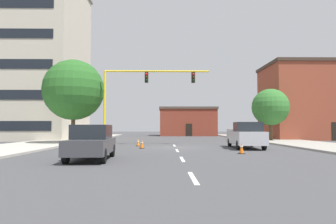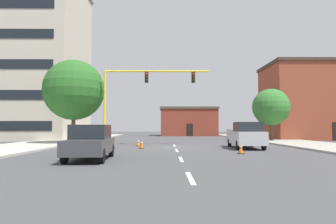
{
  "view_description": "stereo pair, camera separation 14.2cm",
  "coord_description": "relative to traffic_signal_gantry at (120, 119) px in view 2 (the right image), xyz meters",
  "views": [
    {
      "loc": [
        -0.95,
        -23.6,
        1.63
      ],
      "look_at": [
        -0.55,
        2.91,
        2.97
      ],
      "focal_mm": 31.76,
      "sensor_mm": 36.0,
      "label": 1
    },
    {
      "loc": [
        -0.81,
        -23.6,
        1.63
      ],
      "look_at": [
        -0.55,
        2.91,
        2.97
      ],
      "focal_mm": 31.76,
      "sensor_mm": 36.0,
      "label": 2
    }
  ],
  "objects": [
    {
      "name": "traffic_signal_gantry",
      "position": [
        0.0,
        0.0,
        0.0
      ],
      "size": [
        10.44,
        1.2,
        6.83
      ],
      "color": "yellow",
      "rests_on": "ground_plane"
    },
    {
      "name": "traffic_cone_roadside_c",
      "position": [
        8.7,
        -9.04,
        -1.99
      ],
      "size": [
        0.36,
        0.36,
        0.69
      ],
      "color": "black",
      "rests_on": "ground_plane"
    },
    {
      "name": "sidewalk_left",
      "position": [
        -7.29,
        4.52,
        -2.26
      ],
      "size": [
        6.0,
        56.0,
        0.14
      ],
      "primitive_type": "cube",
      "color": "#B2ADA3",
      "rests_on": "ground_plane"
    },
    {
      "name": "tree_right_mid",
      "position": [
        16.07,
        6.22,
        1.54
      ],
      "size": [
        4.14,
        4.14,
        5.95
      ],
      "color": "#4C3823",
      "rests_on": "ground_plane"
    },
    {
      "name": "traffic_cone_roadside_b",
      "position": [
        1.79,
        -1.57,
        -2.02
      ],
      "size": [
        0.36,
        0.36,
        0.63
      ],
      "color": "black",
      "rests_on": "ground_plane"
    },
    {
      "name": "sidewalk_right",
      "position": [
        17.11,
        4.52,
        -2.26
      ],
      "size": [
        6.0,
        56.0,
        0.14
      ],
      "primitive_type": "cube",
      "color": "#9E998E",
      "rests_on": "ground_plane"
    },
    {
      "name": "lane_stripe_seg_2",
      "position": [
        4.91,
        -6.48,
        -2.32
      ],
      "size": [
        0.16,
        2.4,
        0.01
      ],
      "primitive_type": "cube",
      "color": "silver",
      "rests_on": "ground_plane"
    },
    {
      "name": "traffic_cone_roadside_a",
      "position": [
        2.32,
        -4.37,
        -1.99
      ],
      "size": [
        0.36,
        0.36,
        0.69
      ],
      "color": "black",
      "rests_on": "ground_plane"
    },
    {
      "name": "building_tall_left",
      "position": [
        -13.77,
        12.44,
        8.28
      ],
      "size": [
        13.21,
        12.91,
        21.19
      ],
      "color": "beige",
      "rests_on": "ground_plane"
    },
    {
      "name": "lane_stripe_seg_3",
      "position": [
        4.91,
        -0.98,
        -2.32
      ],
      "size": [
        0.16,
        2.4,
        0.01
      ],
      "primitive_type": "cube",
      "color": "silver",
      "rests_on": "ground_plane"
    },
    {
      "name": "sedan_dark_gray_near_left",
      "position": [
        0.38,
        -12.19,
        -1.44
      ],
      "size": [
        2.04,
        4.57,
        1.74
      ],
      "color": "#3D3D42",
      "rests_on": "ground_plane"
    },
    {
      "name": "ground_plane",
      "position": [
        4.91,
        -3.48,
        -2.33
      ],
      "size": [
        160.0,
        160.0,
        0.0
      ],
      "primitive_type": "plane",
      "color": "#424244"
    },
    {
      "name": "building_row_right",
      "position": [
        24.39,
        11.76,
        2.65
      ],
      "size": [
        13.74,
        8.39,
        9.92
      ],
      "color": "brown",
      "rests_on": "ground_plane"
    },
    {
      "name": "pickup_truck_silver",
      "position": [
        10.26,
        -4.32,
        -1.35
      ],
      "size": [
        2.28,
        5.5,
        1.99
      ],
      "color": "#BCBCC1",
      "rests_on": "ground_plane"
    },
    {
      "name": "tree_left_near",
      "position": [
        -4.58,
        1.11,
        2.81
      ],
      "size": [
        5.73,
        5.73,
        8.01
      ],
      "color": "#4C3823",
      "rests_on": "ground_plane"
    },
    {
      "name": "building_brick_center",
      "position": [
        8.44,
        28.62,
        0.3
      ],
      "size": [
        10.48,
        7.57,
        5.22
      ],
      "color": "brown",
      "rests_on": "ground_plane"
    },
    {
      "name": "lane_stripe_seg_0",
      "position": [
        4.91,
        -17.48,
        -2.32
      ],
      "size": [
        0.16,
        2.4,
        0.01
      ],
      "primitive_type": "cube",
      "color": "silver",
      "rests_on": "ground_plane"
    },
    {
      "name": "lane_stripe_seg_1",
      "position": [
        4.91,
        -11.98,
        -2.32
      ],
      "size": [
        0.16,
        2.4,
        0.01
      ],
      "primitive_type": "cube",
      "color": "silver",
      "rests_on": "ground_plane"
    }
  ]
}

